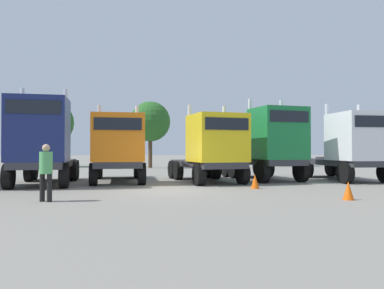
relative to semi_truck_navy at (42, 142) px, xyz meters
The scene contains 12 objects.
ground 6.55m from the semi_truck_navy, 27.14° to the right, with size 200.00×200.00×0.00m, color gray.
semi_truck_navy is the anchor object (origin of this frame).
semi_truck_orange 3.56m from the semi_truck_navy, 20.63° to the left, with size 2.80×6.52×3.92m.
semi_truck_yellow 7.97m from the semi_truck_navy, ahead, with size 3.43×6.17×3.93m.
semi_truck_green 11.36m from the semi_truck_navy, ahead, with size 3.38×6.18×4.38m.
semi_truck_white 15.34m from the semi_truck_navy, ahead, with size 2.69×6.38×4.11m.
visitor_with_camera 5.53m from the semi_truck_navy, 75.37° to the right, with size 0.54×0.54×1.82m.
traffic_cone_near 12.86m from the semi_truck_navy, 29.67° to the right, with size 0.36×0.36×0.61m, color #F2590C.
traffic_cone_mid 9.64m from the semi_truck_navy, 14.42° to the right, with size 0.36×0.36×0.60m, color #F2590C.
oak_far_left 20.44m from the semi_truck_navy, 101.02° to the left, with size 4.34×4.34×6.43m.
oak_far_centre 17.68m from the semi_truck_navy, 71.70° to the left, with size 3.65×3.65×6.05m.
oak_far_right 25.17m from the semi_truck_navy, 47.63° to the left, with size 3.99×3.99×5.85m.
Camera 1 is at (-1.37, -14.89, 1.64)m, focal length 35.22 mm.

